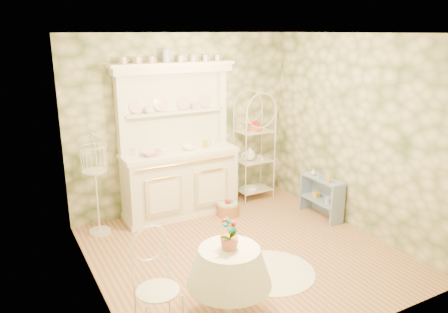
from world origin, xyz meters
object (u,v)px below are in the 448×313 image
kitchen_dresser (179,142)px  floor_basket (228,209)px  side_shelf (321,197)px  round_table (229,284)px  bakers_rack (254,148)px  birdcage_stand (96,185)px  cafe_chair (158,294)px

kitchen_dresser → floor_basket: 1.27m
side_shelf → round_table: round_table is taller
floor_basket → bakers_rack: bearing=31.5°
round_table → birdcage_stand: bearing=106.1°
cafe_chair → floor_basket: (1.88, 2.06, -0.32)m
side_shelf → round_table: bearing=-154.4°
round_table → cafe_chair: cafe_chair is taller
birdcage_stand → floor_basket: size_ratio=4.47×
kitchen_dresser → cafe_chair: bearing=-117.3°
bakers_rack → birdcage_stand: bearing=-179.2°
side_shelf → floor_basket: size_ratio=2.24×
kitchen_dresser → round_table: kitchen_dresser is taller
round_table → cafe_chair: (-0.72, 0.05, 0.10)m
round_table → birdcage_stand: birdcage_stand is taller
side_shelf → round_table: 2.77m
side_shelf → round_table: size_ratio=1.11×
birdcage_stand → cafe_chair: bearing=-90.2°
cafe_chair → floor_basket: size_ratio=2.63×
cafe_chair → kitchen_dresser: bearing=56.5°
bakers_rack → round_table: bearing=-128.4°
bakers_rack → round_table: bakers_rack is taller
bakers_rack → side_shelf: bearing=-69.2°
cafe_chair → birdcage_stand: bearing=83.6°
cafe_chair → birdcage_stand: (0.01, 2.40, 0.29)m
side_shelf → birdcage_stand: size_ratio=0.50×
kitchen_dresser → bakers_rack: 1.38m
cafe_chair → side_shelf: bearing=17.4°
side_shelf → cafe_chair: bearing=-161.3°
bakers_rack → floor_basket: 1.15m
cafe_chair → birdcage_stand: 2.41m
bakers_rack → side_shelf: size_ratio=2.40×
round_table → floor_basket: (1.16, 2.11, -0.22)m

